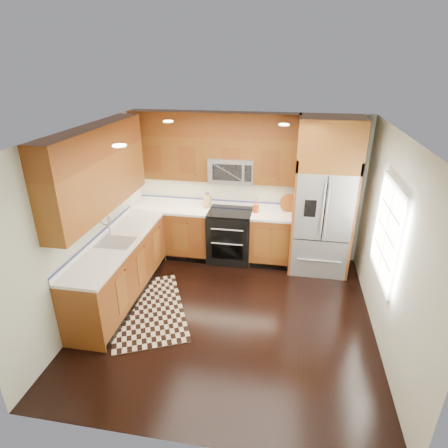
% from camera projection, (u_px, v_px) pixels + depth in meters
% --- Properties ---
extents(ground, '(4.00, 4.00, 0.00)m').
position_uv_depth(ground, '(229.00, 316.00, 5.39)').
color(ground, black).
rests_on(ground, ground).
extents(wall_back, '(4.00, 0.02, 2.60)m').
position_uv_depth(wall_back, '(247.00, 187.00, 6.66)').
color(wall_back, '#B0B6A3').
rests_on(wall_back, ground).
extents(wall_left, '(0.02, 4.00, 2.60)m').
position_uv_depth(wall_left, '(87.00, 224.00, 5.17)').
color(wall_left, '#B0B6A3').
rests_on(wall_left, ground).
extents(wall_right, '(0.02, 4.00, 2.60)m').
position_uv_depth(wall_right, '(391.00, 247.00, 4.54)').
color(wall_right, '#B0B6A3').
rests_on(wall_right, ground).
extents(window, '(0.04, 1.10, 1.30)m').
position_uv_depth(window, '(387.00, 232.00, 4.68)').
color(window, white).
rests_on(window, ground).
extents(base_cabinets, '(2.85, 3.00, 0.90)m').
position_uv_depth(base_cabinets, '(164.00, 252.00, 6.21)').
color(base_cabinets, brown).
rests_on(base_cabinets, ground).
extents(countertop, '(2.86, 3.01, 0.04)m').
position_uv_depth(countertop, '(173.00, 224.00, 6.10)').
color(countertop, white).
rests_on(countertop, base_cabinets).
extents(upper_cabinets, '(2.85, 3.00, 1.15)m').
position_uv_depth(upper_cabinets, '(167.00, 156.00, 5.72)').
color(upper_cabinets, brown).
rests_on(upper_cabinets, ground).
extents(range, '(0.76, 0.67, 0.95)m').
position_uv_depth(range, '(230.00, 236.00, 6.73)').
color(range, black).
rests_on(range, ground).
extents(microwave, '(0.76, 0.40, 0.42)m').
position_uv_depth(microwave, '(232.00, 170.00, 6.37)').
color(microwave, '#B2B2B7').
rests_on(microwave, ground).
extents(refrigerator, '(0.98, 0.75, 2.60)m').
position_uv_depth(refrigerator, '(323.00, 198.00, 6.12)').
color(refrigerator, '#B2B2B7').
rests_on(refrigerator, ground).
extents(sink_faucet, '(0.54, 0.44, 0.37)m').
position_uv_depth(sink_faucet, '(114.00, 238.00, 5.46)').
color(sink_faucet, '#B2B2B7').
rests_on(sink_faucet, countertop).
extents(rug, '(1.62, 1.95, 0.01)m').
position_uv_depth(rug, '(148.00, 309.00, 5.52)').
color(rug, black).
rests_on(rug, ground).
extents(knife_block, '(0.12, 0.15, 0.28)m').
position_uv_depth(knife_block, '(207.00, 201.00, 6.71)').
color(knife_block, tan).
rests_on(knife_block, countertop).
extents(utensil_crock, '(0.12, 0.12, 0.30)m').
position_uv_depth(utensil_crock, '(256.00, 207.00, 6.47)').
color(utensil_crock, '#B33D16').
rests_on(utensil_crock, countertop).
extents(cutting_board, '(0.37, 0.37, 0.02)m').
position_uv_depth(cutting_board, '(288.00, 211.00, 6.55)').
color(cutting_board, brown).
rests_on(cutting_board, countertop).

